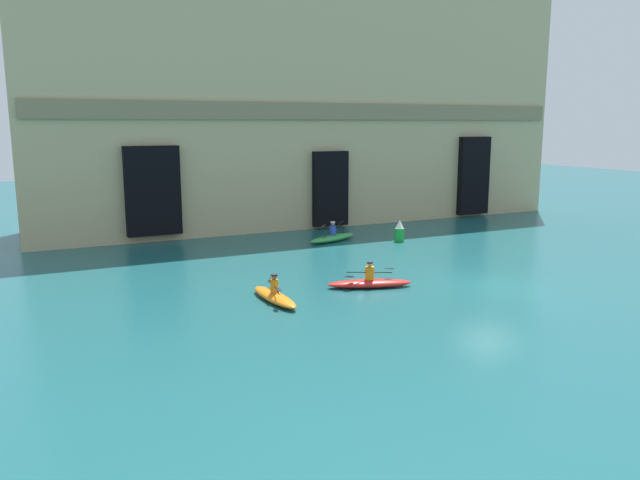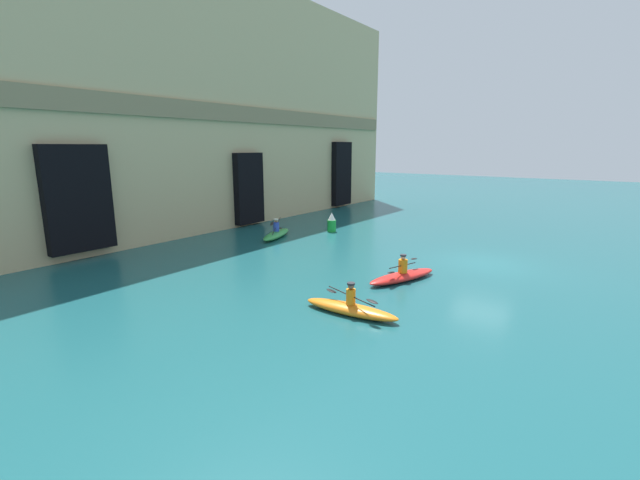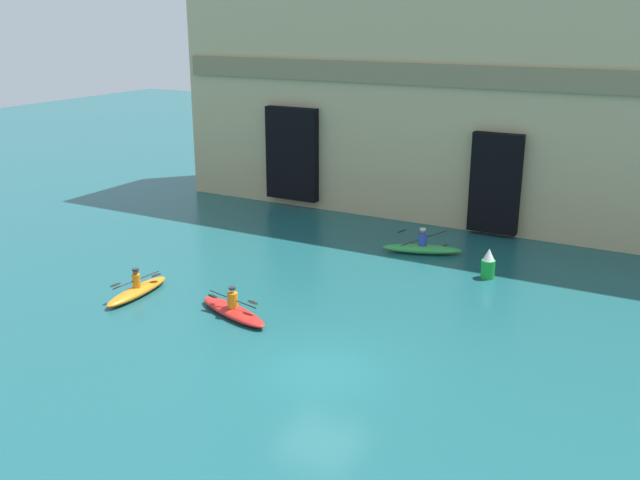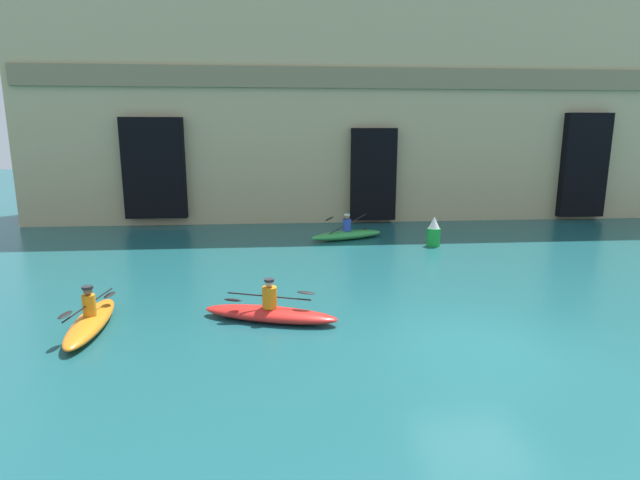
# 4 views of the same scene
# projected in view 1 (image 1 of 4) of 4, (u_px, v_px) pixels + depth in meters

# --- Properties ---
(ground_plane) EXTENTS (120.00, 120.00, 0.00)m
(ground_plane) POSITION_uv_depth(u_px,v_px,m) (490.00, 286.00, 25.21)
(ground_plane) COLOR #195156
(cliff_bluff) EXTENTS (35.29, 6.94, 15.61)m
(cliff_bluff) POSITION_uv_depth(u_px,v_px,m) (308.00, 103.00, 40.72)
(cliff_bluff) COLOR tan
(cliff_bluff) RESTS_ON ground
(kayak_red) EXTENTS (3.47, 1.85, 1.06)m
(kayak_red) POSITION_uv_depth(u_px,v_px,m) (369.00, 282.00, 24.92)
(kayak_red) COLOR red
(kayak_red) RESTS_ON ground
(kayak_orange) EXTENTS (0.91, 3.26, 1.05)m
(kayak_orange) POSITION_uv_depth(u_px,v_px,m) (274.00, 296.00, 22.96)
(kayak_orange) COLOR orange
(kayak_orange) RESTS_ON ground
(kayak_green) EXTENTS (3.46, 1.92, 1.11)m
(kayak_green) POSITION_uv_depth(u_px,v_px,m) (333.00, 237.00, 34.67)
(kayak_green) COLOR green
(kayak_green) RESTS_ON ground
(marker_buoy) EXTENTS (0.54, 0.54, 1.21)m
(marker_buoy) POSITION_uv_depth(u_px,v_px,m) (399.00, 231.00, 34.64)
(marker_buoy) COLOR green
(marker_buoy) RESTS_ON ground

